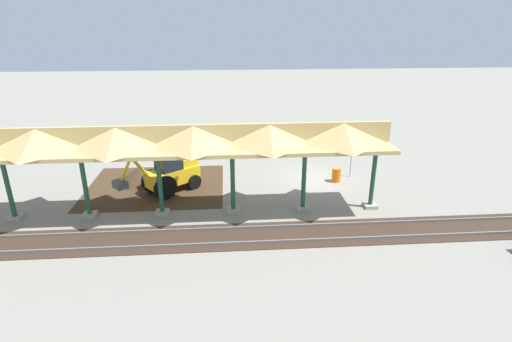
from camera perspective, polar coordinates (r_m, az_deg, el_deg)
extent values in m
plane|color=gray|center=(26.35, 8.67, -1.22)|extent=(120.00, 120.00, 0.00)
cube|color=#42301E|center=(25.80, -14.09, -2.12)|extent=(8.36, 7.00, 0.01)
cube|color=#9E998E|center=(23.19, 15.97, -4.76)|extent=(0.70, 0.70, 0.20)
cylinder|color=#1E4C38|center=(22.53, 16.39, -0.85)|extent=(0.24, 0.24, 3.60)
cube|color=#9E998E|center=(22.19, 6.66, -5.24)|extent=(0.70, 0.70, 0.20)
cylinder|color=#1E4C38|center=(21.50, 6.85, -1.17)|extent=(0.24, 0.24, 3.60)
cube|color=#9E998E|center=(21.82, -3.25, -5.60)|extent=(0.70, 0.70, 0.20)
cylinder|color=#1E4C38|center=(21.12, -3.34, -1.47)|extent=(0.24, 0.24, 3.60)
cube|color=#9E998E|center=(22.11, -13.21, -5.79)|extent=(0.70, 0.70, 0.20)
cylinder|color=#1E4C38|center=(21.41, -13.58, -1.72)|extent=(0.24, 0.24, 3.60)
cube|color=#9E998E|center=(23.03, -22.64, -5.82)|extent=(0.70, 0.70, 0.20)
cylinder|color=#1E4C38|center=(22.36, -23.24, -1.91)|extent=(0.24, 0.24, 3.60)
cube|color=#9E998E|center=(24.51, -31.14, -5.70)|extent=(0.70, 0.70, 0.20)
cylinder|color=#1E4C38|center=(23.89, -31.90, -2.04)|extent=(0.24, 0.24, 3.60)
cube|color=tan|center=(20.78, -14.02, 3.12)|extent=(24.03, 3.20, 0.20)
cube|color=tan|center=(20.59, -14.18, 4.84)|extent=(24.03, 0.20, 1.10)
pyramid|color=tan|center=(21.14, 12.24, 5.41)|extent=(3.43, 3.20, 1.10)
pyramid|color=tan|center=(20.40, 1.88, 5.32)|extent=(3.43, 3.20, 1.10)
pyramid|color=tan|center=(20.35, -8.88, 5.04)|extent=(3.43, 3.20, 1.10)
pyramid|color=tan|center=(21.01, -19.31, 4.60)|extent=(3.43, 3.20, 1.10)
pyramid|color=tan|center=(22.30, -28.81, 4.07)|extent=(3.43, 3.20, 1.10)
cube|color=slate|center=(20.92, 12.36, -7.42)|extent=(60.00, 0.08, 0.15)
cube|color=slate|center=(19.73, 13.52, -9.37)|extent=(60.00, 0.08, 0.15)
cube|color=#38281E|center=(20.35, 12.91, -8.51)|extent=(60.00, 2.58, 0.03)
cylinder|color=gray|center=(26.95, 13.41, 1.25)|extent=(0.06, 0.06, 2.03)
cylinder|color=red|center=(26.69, 13.56, 2.92)|extent=(0.75, 0.15, 0.76)
cube|color=yellow|center=(24.60, -11.84, -0.65)|extent=(3.30, 3.04, 0.90)
cube|color=#1E262D|center=(24.11, -12.44, 1.77)|extent=(1.75, 1.73, 1.40)
cube|color=yellow|center=(24.87, -9.98, 1.44)|extent=(1.58, 1.58, 0.50)
cylinder|color=black|center=(24.83, -14.54, -1.35)|extent=(1.27, 1.12, 1.40)
cylinder|color=black|center=(23.68, -12.81, -2.31)|extent=(1.27, 1.12, 1.40)
cylinder|color=black|center=(25.84, -10.51, -0.73)|extent=(0.89, 0.80, 0.90)
cylinder|color=black|center=(24.83, -8.83, -1.54)|extent=(0.89, 0.80, 0.90)
cylinder|color=yellow|center=(23.28, -16.30, 0.59)|extent=(0.94, 0.82, 1.41)
cylinder|color=yellow|center=(22.95, -18.15, 0.01)|extent=(0.82, 0.71, 1.45)
cube|color=#47474C|center=(23.04, -18.83, -1.82)|extent=(0.97, 1.00, 0.40)
cone|color=#42301E|center=(26.69, -16.34, -1.58)|extent=(5.41, 5.41, 2.09)
cylinder|color=orange|center=(26.12, 11.40, -0.55)|extent=(0.56, 0.56, 0.90)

